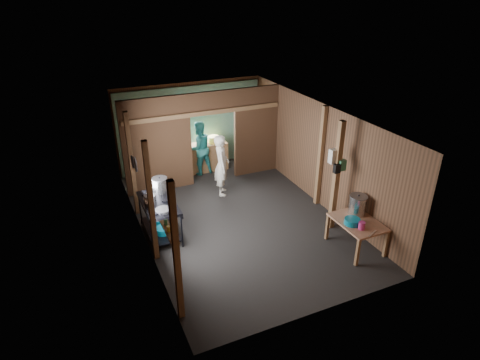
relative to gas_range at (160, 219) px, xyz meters
name	(u,v)px	position (x,y,z in m)	size (l,w,h in m)	color
floor	(237,217)	(1.88, 0.01, -0.42)	(4.50, 7.00, 0.00)	#282626
ceiling	(236,114)	(1.88, 0.01, 2.18)	(4.50, 7.00, 0.00)	#312F2C
wall_back	(190,125)	(1.88, 3.51, 0.88)	(4.50, 0.00, 2.60)	brown
wall_front	(323,251)	(1.88, -3.49, 0.88)	(4.50, 0.00, 2.60)	brown
wall_left	(139,187)	(-0.37, 0.01, 0.88)	(0.00, 7.00, 2.60)	brown
wall_right	(318,154)	(4.13, 0.01, 0.88)	(0.00, 7.00, 2.60)	brown
partition_left	(157,146)	(0.55, 2.21, 0.88)	(1.85, 0.10, 2.60)	#462A1A
partition_right	(256,131)	(3.46, 2.21, 0.88)	(1.35, 0.10, 2.60)	#462A1A
partition_header	(212,102)	(2.13, 2.21, 1.88)	(1.30, 0.10, 0.60)	#462A1A
turquoise_panel	(191,127)	(1.88, 3.45, 0.83)	(4.40, 0.06, 2.50)	#6F9C97
back_counter	(207,157)	(2.18, 2.96, 0.00)	(1.20, 0.50, 0.85)	#967046
wall_clock	(198,106)	(2.13, 3.41, 1.48)	(0.20, 0.20, 0.03)	silver
post_left_a	(176,253)	(-0.30, -2.59, 0.88)	(0.10, 0.12, 2.60)	#967046
post_left_b	(151,203)	(-0.30, -0.79, 0.88)	(0.10, 0.12, 2.60)	#967046
post_left_c	(132,165)	(-0.30, 1.21, 0.88)	(0.10, 0.12, 2.60)	#967046
post_right	(320,157)	(4.06, -0.19, 0.88)	(0.10, 0.12, 2.60)	#967046
post_free	(336,177)	(3.73, -1.29, 0.88)	(0.12, 0.12, 2.60)	#967046
cross_beam	(204,113)	(1.88, 2.16, 1.63)	(4.40, 0.12, 0.12)	#967046
pan_lid_big	(135,164)	(-0.33, 0.41, 1.23)	(0.34, 0.34, 0.03)	slate
pan_lid_small	(132,162)	(-0.33, 0.81, 1.13)	(0.30, 0.30, 0.03)	black
wall_shelf	(169,232)	(-0.27, -2.09, 0.98)	(0.14, 0.80, 0.03)	#967046
jar_white	(173,236)	(-0.27, -2.34, 1.04)	(0.07, 0.07, 0.10)	silver
jar_yellow	(169,229)	(-0.27, -2.09, 1.04)	(0.08, 0.08, 0.10)	yellow
jar_green	(166,222)	(-0.27, -1.87, 1.04)	(0.06, 0.06, 0.10)	#2F774F
bag_white	(334,156)	(3.68, -1.21, 1.36)	(0.22, 0.15, 0.32)	silver
bag_green	(342,165)	(3.80, -1.35, 1.18)	(0.16, 0.12, 0.24)	#2F774F
bag_black	(337,169)	(3.66, -1.37, 1.13)	(0.14, 0.10, 0.20)	black
gas_range	(160,219)	(0.00, 0.00, 0.00)	(0.74, 1.44, 0.85)	black
prep_table	(356,234)	(3.71, -2.19, -0.09)	(0.81, 1.12, 0.66)	tan
stove_pot_large	(160,185)	(0.17, 0.48, 0.58)	(0.36, 0.36, 0.36)	silver
stove_pot_med	(150,200)	(-0.17, -0.01, 0.52)	(0.27, 0.27, 0.23)	silver
frying_pan	(163,210)	(0.00, -0.43, 0.45)	(0.33, 0.55, 0.07)	slate
blue_tub_front	(163,230)	(0.00, -0.20, -0.19)	(0.33, 0.33, 0.14)	#0B7690
blue_tub_back	(158,221)	(0.00, 0.25, -0.19)	(0.32, 0.32, 0.13)	#0B7690
stock_pot	(357,205)	(3.88, -1.92, 0.44)	(0.39, 0.39, 0.46)	silver
wash_basin	(352,221)	(3.53, -2.22, 0.30)	(0.33, 0.33, 0.12)	#0B7690
pink_bucket	(362,226)	(3.58, -2.46, 0.32)	(0.13, 0.13, 0.16)	#BD2D75
knife	(372,233)	(3.67, -2.68, 0.24)	(0.30, 0.04, 0.01)	silver
yellow_tub	(214,139)	(2.42, 2.96, 0.52)	(0.35, 0.35, 0.19)	yellow
cook	(222,165)	(2.02, 1.33, 0.41)	(0.61, 0.40, 1.67)	white
worker_back	(199,148)	(1.89, 2.80, 0.38)	(0.78, 0.61, 1.61)	teal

